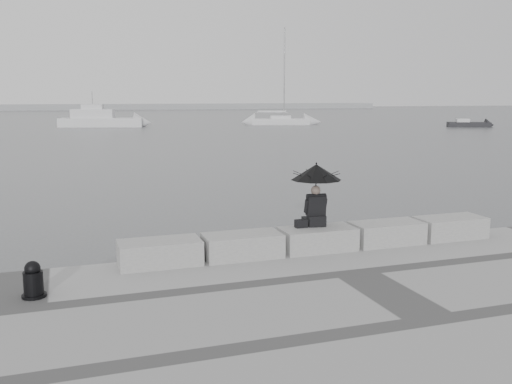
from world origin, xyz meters
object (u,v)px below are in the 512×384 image
object	(u,v)px
motor_cruiser	(102,120)
small_motorboat	(469,124)
seated_person	(316,181)
sailboat_right	(280,121)
mooring_bollard	(33,282)

from	to	relation	value
motor_cruiser	small_motorboat	world-z (taller)	motor_cruiser
seated_person	sailboat_right	size ratio (longest dim) A/B	0.11
seated_person	sailboat_right	xyz separation A→B (m)	(22.91, 61.29, -1.46)
seated_person	motor_cruiser	world-z (taller)	motor_cruiser
sailboat_right	seated_person	bearing A→B (deg)	-94.13
sailboat_right	small_motorboat	bearing A→B (deg)	-16.67
sailboat_right	motor_cruiser	world-z (taller)	sailboat_right
motor_cruiser	small_motorboat	xyz separation A→B (m)	(43.46, -14.86, -0.57)
seated_person	motor_cruiser	size ratio (longest dim) A/B	0.13
mooring_bollard	sailboat_right	distance (m)	68.87
seated_person	small_motorboat	xyz separation A→B (m)	(43.06, 48.19, -1.67)
seated_person	mooring_bollard	distance (m)	5.99
sailboat_right	motor_cruiser	bearing A→B (deg)	-167.94
mooring_bollard	motor_cruiser	world-z (taller)	motor_cruiser
sailboat_right	small_motorboat	xyz separation A→B (m)	(20.16, -13.10, -0.20)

